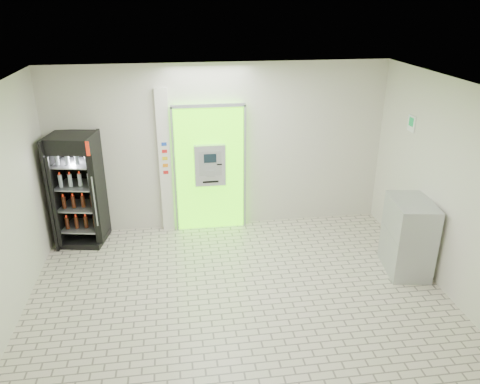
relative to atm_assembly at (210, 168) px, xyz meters
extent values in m
plane|color=#C0B19F|center=(0.20, -2.41, -1.17)|extent=(6.00, 6.00, 0.00)
plane|color=beige|center=(0.20, 0.09, 0.33)|extent=(6.00, 0.00, 6.00)
plane|color=beige|center=(0.20, -4.91, 0.33)|extent=(6.00, 0.00, 6.00)
plane|color=beige|center=(3.20, -2.41, 0.33)|extent=(0.00, 5.00, 5.00)
plane|color=white|center=(0.20, -2.41, 1.83)|extent=(6.00, 6.00, 0.00)
cube|color=#4FE509|center=(0.00, 0.02, -0.02)|extent=(1.20, 0.12, 2.30)
cube|color=gray|center=(0.00, -0.05, 1.13)|extent=(1.28, 0.04, 0.06)
cube|color=gray|center=(-0.63, -0.05, -0.02)|extent=(0.04, 0.04, 2.30)
cube|color=gray|center=(0.63, -0.05, -0.02)|extent=(0.04, 0.04, 2.30)
cube|color=black|center=(0.10, -0.04, -0.67)|extent=(0.62, 0.01, 0.67)
cube|color=black|center=(-0.34, -0.04, 0.81)|extent=(0.22, 0.01, 0.18)
cube|color=#A7A9AE|center=(0.00, -0.09, 0.08)|extent=(0.55, 0.12, 0.75)
cube|color=black|center=(0.00, -0.16, 0.23)|extent=(0.22, 0.01, 0.16)
cube|color=gray|center=(0.00, -0.16, -0.05)|extent=(0.16, 0.01, 0.12)
cube|color=black|center=(0.16, -0.16, 0.11)|extent=(0.09, 0.01, 0.02)
cube|color=black|center=(0.00, -0.16, -0.21)|extent=(0.28, 0.01, 0.03)
cube|color=silver|center=(-0.78, 0.04, 0.13)|extent=(0.22, 0.10, 2.60)
cube|color=#193FB2|center=(-0.78, -0.02, 0.48)|extent=(0.09, 0.01, 0.06)
cube|color=red|center=(-0.78, -0.02, 0.35)|extent=(0.09, 0.01, 0.06)
cube|color=yellow|center=(-0.78, -0.02, 0.22)|extent=(0.09, 0.01, 0.06)
cube|color=orange|center=(-0.78, -0.02, 0.09)|extent=(0.09, 0.01, 0.06)
cube|color=red|center=(-0.78, -0.02, -0.04)|extent=(0.09, 0.01, 0.06)
cube|color=black|center=(-2.27, -0.25, -0.20)|extent=(0.84, 0.79, 1.94)
cube|color=black|center=(-2.27, 0.05, -0.20)|extent=(0.72, 0.19, 1.94)
cube|color=red|center=(-2.27, -0.58, 0.65)|extent=(0.70, 0.14, 0.23)
cube|color=white|center=(-2.27, -0.59, 0.65)|extent=(0.40, 0.08, 0.07)
cube|color=black|center=(-2.27, -0.25, -1.12)|extent=(0.84, 0.79, 0.10)
cylinder|color=gray|center=(-1.95, -0.60, -0.28)|extent=(0.03, 0.03, 0.87)
cube|color=gray|center=(-2.27, -0.25, -0.88)|extent=(0.71, 0.67, 0.02)
cube|color=gray|center=(-2.27, -0.25, -0.49)|extent=(0.71, 0.67, 0.02)
cube|color=gray|center=(-2.27, -0.25, -0.10)|extent=(0.71, 0.67, 0.02)
cube|color=gray|center=(-2.27, -0.25, 0.29)|extent=(0.71, 0.67, 0.02)
cube|color=#A7A9AE|center=(2.90, -1.94, -0.58)|extent=(0.71, 0.96, 1.18)
cube|color=gray|center=(2.60, -1.94, -0.52)|extent=(0.13, 0.86, 0.01)
cube|color=white|center=(3.19, -1.01, 0.95)|extent=(0.02, 0.22, 0.26)
cube|color=#0B803A|center=(3.18, -1.01, 0.98)|extent=(0.00, 0.14, 0.14)
camera|label=1|loc=(-0.59, -7.88, 2.85)|focal=35.00mm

